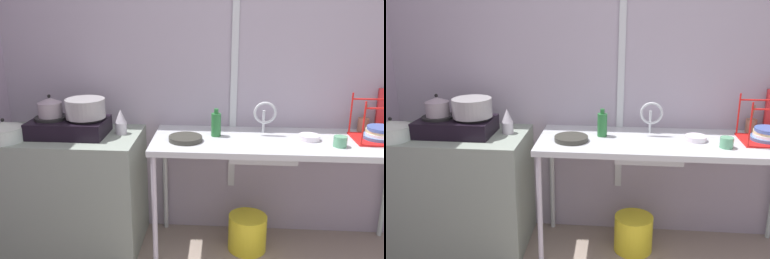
% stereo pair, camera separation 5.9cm
% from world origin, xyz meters
% --- Properties ---
extents(wall_back, '(4.50, 0.10, 2.51)m').
position_xyz_m(wall_back, '(0.00, 1.75, 1.26)').
color(wall_back, '#9B91A2').
rests_on(wall_back, ground).
extents(wall_metal_strip, '(0.05, 0.01, 2.01)m').
position_xyz_m(wall_metal_strip, '(-0.10, 1.70, 1.38)').
color(wall_metal_strip, '#B9BEC3').
extents(counter_concrete, '(1.06, 0.61, 0.86)m').
position_xyz_m(counter_concrete, '(-1.30, 1.40, 0.43)').
color(counter_concrete, gray).
rests_on(counter_concrete, ground).
extents(counter_sink, '(1.79, 0.61, 0.86)m').
position_xyz_m(counter_sink, '(0.23, 1.40, 0.81)').
color(counter_sink, '#B9BEC3').
rests_on(counter_sink, ground).
extents(stove, '(0.53, 0.34, 0.13)m').
position_xyz_m(stove, '(-1.26, 1.40, 0.93)').
color(stove, black).
rests_on(stove, counter_concrete).
extents(pot_on_left_burner, '(0.17, 0.17, 0.16)m').
position_xyz_m(pot_on_left_burner, '(-1.39, 1.40, 1.07)').
color(pot_on_left_burner, '#9F949C').
rests_on(pot_on_left_burner, stove).
extents(pot_on_right_burner, '(0.27, 0.27, 0.13)m').
position_xyz_m(pot_on_right_burner, '(-1.14, 1.40, 1.06)').
color(pot_on_right_burner, gray).
rests_on(pot_on_right_burner, stove).
extents(pot_beside_stove, '(0.27, 0.27, 0.16)m').
position_xyz_m(pot_beside_stove, '(-1.66, 1.23, 0.93)').
color(pot_beside_stove, silver).
rests_on(pot_beside_stove, counter_concrete).
extents(percolator, '(0.08, 0.08, 0.18)m').
position_xyz_m(percolator, '(-0.90, 1.46, 0.95)').
color(percolator, silver).
rests_on(percolator, counter_concrete).
extents(sink_basin, '(0.46, 0.29, 0.13)m').
position_xyz_m(sink_basin, '(0.10, 1.39, 0.80)').
color(sink_basin, '#B9BEC3').
rests_on(sink_basin, counter_sink).
extents(faucet, '(0.16, 0.09, 0.24)m').
position_xyz_m(faucet, '(0.12, 1.50, 1.02)').
color(faucet, '#B9BEC3').
rests_on(faucet, counter_sink).
extents(frying_pan, '(0.23, 0.23, 0.03)m').
position_xyz_m(frying_pan, '(-0.43, 1.33, 0.88)').
color(frying_pan, '#32322B').
rests_on(frying_pan, counter_sink).
extents(dish_rack, '(0.36, 0.30, 0.30)m').
position_xyz_m(dish_rack, '(0.90, 1.44, 0.91)').
color(dish_rack, red).
rests_on(dish_rack, counter_sink).
extents(cup_by_rack, '(0.09, 0.09, 0.07)m').
position_xyz_m(cup_by_rack, '(0.59, 1.28, 0.90)').
color(cup_by_rack, '#5B9F76').
rests_on(cup_by_rack, counter_sink).
extents(small_bowl_on_drainboard, '(0.15, 0.15, 0.04)m').
position_xyz_m(small_bowl_on_drainboard, '(0.42, 1.41, 0.88)').
color(small_bowl_on_drainboard, white).
rests_on(small_bowl_on_drainboard, counter_sink).
extents(bottle_by_sink, '(0.07, 0.07, 0.20)m').
position_xyz_m(bottle_by_sink, '(-0.22, 1.45, 0.95)').
color(bottle_by_sink, '#256932').
rests_on(bottle_by_sink, counter_sink).
extents(utensil_jar, '(0.08, 0.08, 0.21)m').
position_xyz_m(utensil_jar, '(0.85, 1.64, 0.92)').
color(utensil_jar, '#9A6750').
rests_on(utensil_jar, counter_sink).
extents(bucket_on_floor, '(0.28, 0.28, 0.27)m').
position_xyz_m(bucket_on_floor, '(0.02, 1.39, 0.14)').
color(bucket_on_floor, yellow).
rests_on(bucket_on_floor, ground).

